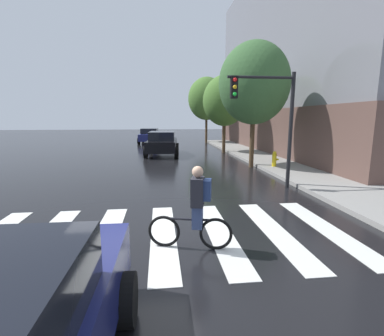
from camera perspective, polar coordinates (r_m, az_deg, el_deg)
The scene contains 11 objects.
ground_plane at distance 6.47m, azimuth -9.83°, elevation -13.67°, with size 120.00×120.00×0.00m, color black.
crosswalk_stripes at distance 6.46m, azimuth -5.86°, elevation -13.57°, with size 8.27×3.95×0.01m.
sedan_mid at distance 19.99m, azimuth -6.06°, elevation 5.11°, with size 2.55×4.94×1.66m.
sedan_far at distance 29.59m, azimuth -8.60°, elevation 6.56°, with size 2.41×4.62×1.55m.
cyclist at distance 5.56m, azimuth 0.80°, elevation -8.23°, with size 1.68×0.47×1.69m.
traffic_light_near at distance 10.57m, azimuth 15.57°, elevation 11.22°, with size 2.47×0.28×4.20m.
fire_hydrant at distance 14.90m, azimuth 16.45°, elevation 1.77°, with size 0.33×0.22×0.78m.
street_tree_near at distance 15.18m, azimuth 12.55°, elevation 16.47°, with size 3.60×3.60×6.41m.
street_tree_mid at distance 21.18m, azimuth 6.67°, elevation 13.44°, with size 3.19×3.19×5.68m.
street_tree_far at distance 29.75m, azimuth 2.99°, elevation 13.93°, with size 3.80×3.80×6.75m.
corner_building at distance 27.06m, azimuth 31.22°, elevation 18.35°, with size 16.60×24.52×14.32m.
Camera 1 is at (0.40, -5.91, 2.60)m, focal length 26.15 mm.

